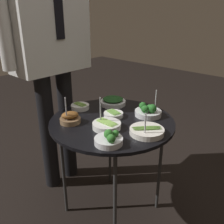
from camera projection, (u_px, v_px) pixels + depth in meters
name	position (u px, v px, depth m)	size (l,w,h in m)	color
ground_plane	(112.00, 208.00, 1.70)	(8.00, 8.00, 0.00)	black
serving_cart	(112.00, 127.00, 1.46)	(0.72, 0.72, 0.67)	black
bowl_asparagus_front_center	(113.00, 114.00, 1.48)	(0.12, 0.12, 0.04)	white
bowl_asparagus_center	(80.00, 107.00, 1.59)	(0.12, 0.12, 0.04)	white
bowl_asparagus_front_left	(107.00, 125.00, 1.34)	(0.15, 0.15, 0.17)	white
bowl_broccoli_back_left	(148.00, 111.00, 1.49)	(0.16, 0.16, 0.16)	silver
bowl_spinach_mid_left	(113.00, 101.00, 1.66)	(0.17, 0.17, 0.05)	silver
bowl_asparagus_far_rim	(147.00, 131.00, 1.28)	(0.18, 0.18, 0.14)	silver
bowl_broccoli_mid_right	(109.00, 140.00, 1.18)	(0.14, 0.14, 0.07)	silver
bowl_roast_near_rim	(70.00, 118.00, 1.40)	(0.12, 0.12, 0.16)	brown
waiter_figure	(49.00, 32.00, 1.57)	(0.65, 0.25, 1.77)	black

